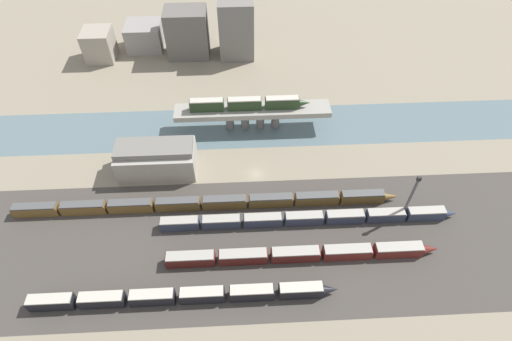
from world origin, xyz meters
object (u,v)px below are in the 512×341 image
(train_yard_mid, at_px, (302,254))
(signal_tower, at_px, (411,197))
(train_yard_far, at_px, (309,218))
(train_yard_outer, at_px, (206,203))
(warehouse_building, at_px, (157,158))
(train_on_bridge, at_px, (248,104))
(train_yard_near, at_px, (183,296))

(train_yard_mid, bearing_deg, signal_tower, 21.60)
(train_yard_far, xyz_separation_m, train_yard_outer, (-27.61, 6.45, 0.10))
(warehouse_building, bearing_deg, train_on_bridge, 32.75)
(train_on_bridge, height_order, train_yard_outer, train_on_bridge)
(train_yard_mid, height_order, warehouse_building, warehouse_building)
(train_yard_near, xyz_separation_m, train_yard_outer, (4.51, 26.73, -0.09))
(train_on_bridge, distance_m, train_yard_far, 42.58)
(train_yard_near, height_order, signal_tower, signal_tower)
(train_yard_far, bearing_deg, train_on_bridge, 110.57)
(train_on_bridge, xyz_separation_m, train_yard_outer, (-12.92, -32.68, -8.06))
(train_yard_near, relative_size, train_yard_outer, 0.67)
(train_on_bridge, height_order, train_yard_near, train_on_bridge)
(train_yard_near, height_order, train_yard_outer, train_yard_near)
(train_yard_mid, relative_size, warehouse_building, 3.02)
(train_yard_outer, xyz_separation_m, warehouse_building, (-14.77, 14.87, 3.01))
(train_yard_mid, xyz_separation_m, signal_tower, (29.33, 11.61, 6.47))
(warehouse_building, bearing_deg, train_yard_far, -26.71)
(train_yard_mid, bearing_deg, train_yard_near, -161.62)
(train_yard_far, relative_size, signal_tower, 5.00)
(train_on_bridge, xyz_separation_m, train_yard_mid, (11.46, -49.82, -8.12))
(signal_tower, bearing_deg, train_yard_near, -159.98)
(train_on_bridge, xyz_separation_m, train_yard_far, (14.68, -39.13, -8.16))
(train_on_bridge, relative_size, train_yard_far, 0.48)
(warehouse_building, bearing_deg, signal_tower, -16.59)
(train_yard_near, distance_m, train_yard_mid, 30.44)
(train_yard_mid, distance_m, signal_tower, 32.20)
(train_on_bridge, height_order, warehouse_building, train_on_bridge)
(warehouse_building, xyz_separation_m, signal_tower, (68.48, -20.39, 3.41))
(train_yard_near, distance_m, train_yard_far, 37.98)
(train_yard_outer, height_order, warehouse_building, warehouse_building)
(train_yard_mid, height_order, signal_tower, signal_tower)
(train_on_bridge, bearing_deg, train_yard_far, -69.43)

